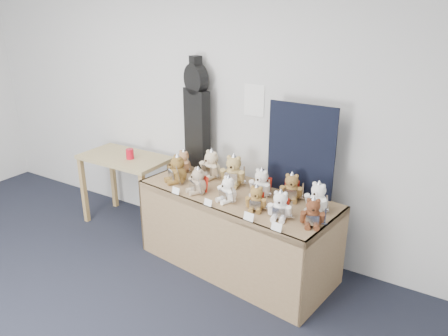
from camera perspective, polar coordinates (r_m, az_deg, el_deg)
The scene contains 22 objects.
room_shell at distance 4.16m, azimuth 3.94°, elevation 8.81°, with size 6.00×6.00×6.00m.
display_table at distance 3.97m, azimuth 1.04°, elevation -5.78°, with size 1.91×0.99×0.76m.
side_table at distance 4.91m, azimuth -12.78°, elevation 0.10°, with size 0.97×0.54×0.81m.
guitar_case at distance 4.43m, azimuth -3.57°, elevation 6.97°, with size 0.36×0.22×1.13m.
navy_board at distance 3.86m, azimuth 10.00°, elevation 2.30°, with size 0.62×0.02×0.82m, color black.
red_cup at distance 4.75m, azimuth -12.19°, elevation 1.80°, with size 0.08×0.08×0.11m, color red.
teddy_front_far_left at distance 4.17m, azimuth -6.16°, elevation -0.28°, with size 0.25×0.25×0.31m.
teddy_front_left at distance 3.93m, azimuth -3.43°, elevation -1.77°, with size 0.21×0.22×0.27m.
teddy_front_centre at distance 3.76m, azimuth 0.49°, elevation -2.90°, with size 0.21×0.20×0.26m.
teddy_front_right at distance 3.62m, azimuth 4.24°, elevation -4.05°, with size 0.20×0.19×0.24m.
teddy_front_far_right at distance 3.50m, azimuth 7.34°, elevation -4.94°, with size 0.22×0.20×0.27m.
teddy_front_end at distance 3.43m, azimuth 11.51°, elevation -5.81°, with size 0.22×0.20×0.26m.
teddy_back_left at distance 4.26m, azimuth -1.70°, elevation 0.36°, with size 0.26×0.23×0.32m.
teddy_back_centre_left at distance 4.08m, azimuth 1.24°, elevation -0.47°, with size 0.28×0.24×0.33m.
teddy_back_centre_right at distance 3.88m, azimuth 4.87°, elevation -2.05°, with size 0.23×0.19×0.28m.
teddy_back_right at distance 3.83m, azimuth 8.80°, elevation -2.58°, with size 0.23×0.21×0.27m.
teddy_back_end at distance 3.67m, azimuth 12.13°, elevation -3.87°, with size 0.23×0.20×0.28m.
teddy_back_far_left at distance 4.44m, azimuth -5.32°, elevation 0.81°, with size 0.21×0.17×0.25m.
entry_card_a at distance 3.94m, azimuth -6.32°, elevation -2.97°, with size 0.08×0.00×0.06m, color white.
entry_card_b at distance 3.70m, azimuth -2.10°, elevation -4.52°, with size 0.08×0.00×0.06m, color white.
entry_card_c at distance 3.47m, azimuth 3.25°, elevation -6.37°, with size 0.09×0.00×0.07m, color white.
entry_card_d at distance 3.34m, azimuth 6.87°, elevation -7.64°, with size 0.09×0.00×0.06m, color white.
Camera 1 is at (2.68, -1.11, 2.40)m, focal length 35.00 mm.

